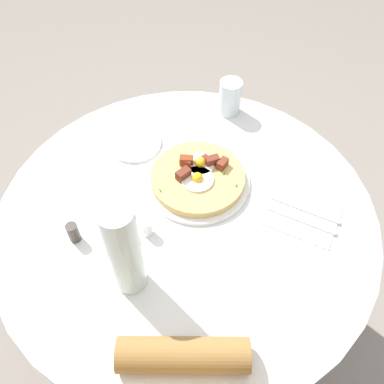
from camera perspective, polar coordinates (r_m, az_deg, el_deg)
ground_plane at (r=1.71m, az=-0.52°, el=-17.03°), size 6.00×6.00×0.00m
dining_table at (r=1.21m, az=-0.71°, el=-7.40°), size 0.97×0.97×0.73m
pizza_plate at (r=1.12m, az=0.77°, el=1.42°), size 0.28×0.28×0.01m
breakfast_pizza at (r=1.10m, az=0.79°, el=2.17°), size 0.25×0.25×0.05m
bread_plate at (r=1.23m, az=-7.84°, el=6.66°), size 0.15×0.15×0.01m
napkin at (r=1.09m, az=14.98°, el=-3.17°), size 0.21×0.22×0.00m
fork at (r=1.10m, az=15.30°, el=-2.34°), size 0.11×0.15×0.00m
knife at (r=1.07m, az=14.75°, el=-3.74°), size 0.11×0.15×0.00m
water_glass at (r=1.30m, az=5.26°, el=12.84°), size 0.07×0.07×0.11m
water_bottle at (r=0.86m, az=-9.30°, el=-7.93°), size 0.07×0.07×0.27m
salt_shaker at (r=1.01m, az=-6.20°, el=-4.86°), size 0.03×0.03×0.05m
pepper_shaker at (r=1.03m, az=-16.00°, el=-5.37°), size 0.03×0.03×0.06m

